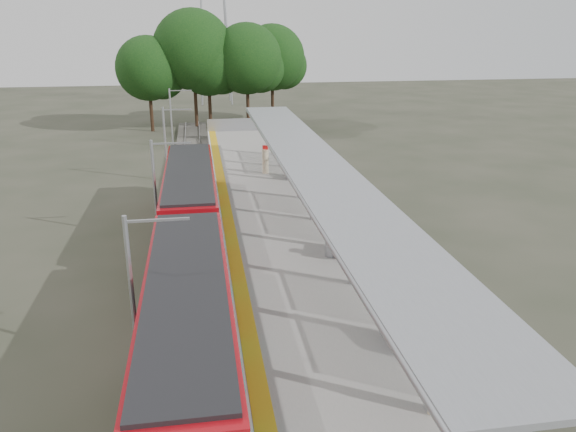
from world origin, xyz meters
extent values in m
cube|color=#59544C|center=(-4.50, 20.00, 0.12)|extent=(3.00, 70.00, 0.24)
cube|color=gray|center=(0.00, 20.00, 0.50)|extent=(6.00, 50.00, 1.00)
cube|color=gold|center=(-2.55, 20.00, 1.01)|extent=(0.60, 50.00, 0.02)
cube|color=#9EA0A5|center=(0.00, 44.95, 1.60)|extent=(6.00, 0.10, 1.20)
cube|color=black|center=(-4.50, 5.78, 0.65)|extent=(2.50, 13.50, 0.70)
cube|color=#A40B13|center=(-4.50, 5.78, 2.25)|extent=(2.65, 13.50, 2.50)
cube|color=black|center=(-4.50, 5.78, 2.30)|extent=(2.72, 12.96, 1.20)
cube|color=black|center=(-4.50, 5.78, 3.55)|extent=(2.40, 12.82, 0.15)
cube|color=#0C7975|center=(-3.14, 5.78, 2.10)|extent=(0.04, 1.30, 2.00)
cube|color=black|center=(-4.50, 19.88, 0.65)|extent=(2.50, 13.50, 0.70)
cube|color=#A40B13|center=(-4.50, 19.88, 2.25)|extent=(2.65, 13.50, 2.50)
cube|color=black|center=(-4.50, 19.88, 2.30)|extent=(2.72, 12.96, 1.20)
cube|color=black|center=(-4.50, 19.88, 3.55)|extent=(2.40, 12.83, 0.15)
cube|color=#0C7975|center=(-3.14, 19.88, 2.10)|extent=(0.04, 1.30, 2.00)
cylinder|color=black|center=(-4.50, 15.15, 0.35)|extent=(2.20, 0.70, 0.70)
cube|color=black|center=(-4.50, 12.83, 2.00)|extent=(2.30, 0.80, 2.40)
cube|color=#9EA0A5|center=(2.00, 2.00, 2.75)|extent=(0.25, 0.25, 3.50)
cube|color=#9EA0A5|center=(2.00, 6.00, 2.75)|extent=(0.25, 0.25, 3.50)
cube|color=#9EA0A5|center=(2.00, 10.00, 2.75)|extent=(0.25, 0.25, 3.50)
cube|color=#9EA0A5|center=(2.00, 14.00, 2.75)|extent=(0.25, 0.25, 3.50)
cube|color=#9EA0A5|center=(2.00, 18.00, 2.75)|extent=(0.25, 0.25, 3.50)
cube|color=#9EA0A5|center=(2.00, 22.00, 2.75)|extent=(0.25, 0.25, 3.50)
cube|color=#9EA0A5|center=(2.00, 26.00, 2.75)|extent=(0.25, 0.25, 3.50)
cube|color=#9EA0A5|center=(2.00, 30.00, 2.75)|extent=(0.25, 0.25, 3.50)
cube|color=#9EA0A5|center=(2.00, 34.00, 2.75)|extent=(0.25, 0.25, 3.50)
cube|color=gray|center=(1.60, 16.00, 4.58)|extent=(3.20, 38.00, 0.16)
cylinder|color=#9EA0A5|center=(0.05, 16.00, 4.50)|extent=(0.24, 38.00, 0.24)
cube|color=silver|center=(2.70, 4.00, 2.20)|extent=(0.05, 3.70, 2.20)
cube|color=silver|center=(2.70, 8.00, 2.20)|extent=(0.05, 3.70, 2.20)
cube|color=silver|center=(2.70, 16.00, 2.20)|extent=(0.05, 3.70, 2.20)
cube|color=silver|center=(2.70, 20.00, 2.20)|extent=(0.05, 3.70, 2.20)
cube|color=silver|center=(2.70, 28.00, 2.20)|extent=(0.05, 3.70, 2.20)
cube|color=silver|center=(2.70, 32.00, 2.20)|extent=(0.05, 3.70, 2.20)
cylinder|color=#382316|center=(-8.71, 51.55, 2.19)|extent=(0.36, 0.36, 4.38)
sphere|color=#204714|center=(-8.71, 51.55, 6.58)|extent=(6.66, 6.66, 6.66)
cylinder|color=#382316|center=(-3.99, 52.51, 2.79)|extent=(0.36, 0.36, 5.57)
sphere|color=#204714|center=(-3.99, 52.51, 8.36)|extent=(8.47, 8.47, 8.47)
cylinder|color=#382316|center=(-2.48, 52.57, 2.38)|extent=(0.36, 0.36, 4.75)
sphere|color=#204714|center=(-2.48, 52.57, 7.13)|extent=(7.22, 7.22, 7.22)
cylinder|color=#382316|center=(1.65, 52.09, 2.47)|extent=(0.36, 0.36, 4.94)
sphere|color=#204714|center=(1.65, 52.09, 7.41)|extent=(7.51, 7.51, 7.51)
cylinder|color=#382316|center=(4.85, 55.56, 2.44)|extent=(0.36, 0.36, 4.88)
sphere|color=#204714|center=(4.85, 55.56, 7.31)|extent=(7.41, 7.41, 7.41)
cylinder|color=#9EA0A5|center=(-6.30, 7.00, 2.70)|extent=(0.16, 0.16, 5.40)
cube|color=#9EA0A5|center=(-5.30, 7.00, 5.20)|extent=(2.00, 0.08, 0.08)
cylinder|color=#9EA0A5|center=(-6.30, 19.00, 2.70)|extent=(0.16, 0.16, 5.40)
cube|color=#9EA0A5|center=(-5.30, 19.00, 5.20)|extent=(2.00, 0.08, 0.08)
cylinder|color=#9EA0A5|center=(-6.30, 31.00, 2.70)|extent=(0.16, 0.16, 5.40)
cube|color=#9EA0A5|center=(-5.30, 31.00, 5.20)|extent=(2.00, 0.08, 0.08)
cylinder|color=#9EA0A5|center=(-6.30, 43.00, 2.70)|extent=(0.16, 0.16, 5.40)
cube|color=#9EA0A5|center=(-5.30, 43.00, 5.20)|extent=(2.00, 0.08, 0.08)
cube|color=#0F1E4B|center=(2.41, 5.09, 1.42)|extent=(0.77, 1.45, 0.06)
cube|color=#0F1E4B|center=(2.22, 5.09, 1.69)|extent=(0.42, 1.35, 0.51)
cube|color=#9EA0A5|center=(2.41, 4.53, 1.20)|extent=(0.37, 0.15, 0.41)
cube|color=#9EA0A5|center=(2.41, 5.64, 1.20)|extent=(0.37, 0.15, 0.41)
cube|color=#0F1E4B|center=(2.64, 12.94, 1.50)|extent=(1.00, 1.73, 0.07)
cube|color=#0F1E4B|center=(2.42, 12.94, 1.83)|extent=(0.59, 1.60, 0.61)
cube|color=#9EA0A5|center=(2.64, 12.27, 1.24)|extent=(0.44, 0.20, 0.49)
cube|color=#9EA0A5|center=(2.64, 13.60, 1.24)|extent=(0.44, 0.20, 0.49)
cube|color=#0F1E4B|center=(2.70, 26.39, 1.46)|extent=(0.71, 1.59, 0.06)
cube|color=#0F1E4B|center=(2.50, 26.39, 1.77)|extent=(0.32, 1.53, 0.56)
cube|color=#9EA0A5|center=(2.70, 25.77, 1.23)|extent=(0.41, 0.13, 0.45)
cube|color=#9EA0A5|center=(2.70, 27.00, 1.23)|extent=(0.41, 0.13, 0.45)
cylinder|color=beige|center=(2.06, 1.89, 1.70)|extent=(0.37, 0.37, 1.41)
cube|color=red|center=(2.06, 1.89, 2.55)|extent=(0.33, 0.16, 0.23)
cylinder|color=beige|center=(0.66, 28.18, 1.84)|extent=(0.45, 0.45, 1.68)
cube|color=red|center=(0.66, 28.18, 2.85)|extent=(0.38, 0.23, 0.28)
cylinder|color=#9EA0A5|center=(1.77, 12.94, 1.51)|extent=(0.65, 0.65, 1.03)
camera|label=1|loc=(-3.88, -10.04, 11.07)|focal=35.00mm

